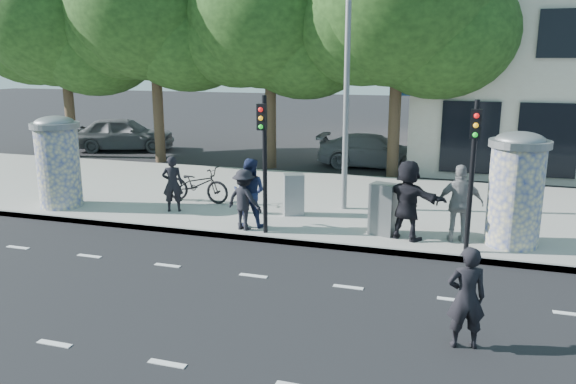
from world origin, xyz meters
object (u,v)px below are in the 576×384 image
(street_lamp, at_px, (347,43))
(ped_b, at_px, (173,184))
(traffic_pole_far, at_px, (473,161))
(ped_d, at_px, (244,200))
(ped_f, at_px, (408,200))
(bicycle, at_px, (197,184))
(traffic_pole_near, at_px, (264,151))
(cabinet_right, at_px, (383,209))
(ad_column_left, at_px, (58,160))
(ad_column_right, at_px, (516,187))
(cabinet_left, at_px, (294,194))
(ped_c, at_px, (250,193))
(man_road, at_px, (466,298))
(car_right, at_px, (375,151))
(ped_e, at_px, (460,204))
(car_left, at_px, (123,134))

(street_lamp, height_order, ped_b, street_lamp)
(traffic_pole_far, relative_size, ped_d, 2.19)
(street_lamp, xyz_separation_m, ped_f, (2.01, -2.26, -3.68))
(bicycle, bearing_deg, traffic_pole_near, -125.46)
(street_lamp, distance_m, cabinet_right, 4.71)
(ad_column_left, bearing_deg, ad_column_right, 0.92)
(traffic_pole_far, bearing_deg, cabinet_left, 157.92)
(ped_c, height_order, man_road, ped_c)
(traffic_pole_far, distance_m, bicycle, 8.29)
(street_lamp, height_order, cabinet_left, street_lamp)
(man_road, bearing_deg, car_right, -90.05)
(ped_d, distance_m, car_right, 10.25)
(ad_column_right, xyz_separation_m, man_road, (-1.03, -5.05, -0.71))
(street_lamp, relative_size, ped_e, 4.31)
(ad_column_left, bearing_deg, ped_e, 0.23)
(ped_d, height_order, cabinet_right, ped_d)
(bicycle, bearing_deg, ped_d, -129.80)
(man_road, height_order, car_left, man_road)
(bicycle, height_order, car_right, car_right)
(ad_column_left, relative_size, ad_column_right, 1.00)
(street_lamp, height_order, ped_d, street_lamp)
(car_left, relative_size, car_right, 1.04)
(ped_e, xyz_separation_m, man_road, (0.17, -4.89, -0.26))
(man_road, xyz_separation_m, cabinet_right, (-1.96, 4.94, -0.03))
(street_lamp, relative_size, ped_c, 4.50)
(ped_f, bearing_deg, traffic_pole_near, 29.93)
(ad_column_left, relative_size, cabinet_left, 2.32)
(ped_c, bearing_deg, cabinet_right, -177.64)
(ped_d, xyz_separation_m, cabinet_right, (3.41, 0.64, -0.14))
(ped_b, distance_m, car_right, 10.06)
(traffic_pole_far, bearing_deg, ped_f, 157.38)
(ad_column_left, relative_size, man_road, 1.61)
(traffic_pole_near, height_order, car_left, traffic_pole_near)
(bicycle, bearing_deg, ped_e, -99.22)
(ad_column_right, relative_size, ped_f, 1.37)
(ped_b, relative_size, car_left, 0.33)
(traffic_pole_far, relative_size, street_lamp, 0.42)
(street_lamp, bearing_deg, car_left, 147.27)
(traffic_pole_near, height_order, ped_e, traffic_pole_near)
(traffic_pole_near, relative_size, cabinet_right, 2.66)
(ad_column_right, relative_size, ped_c, 1.49)
(cabinet_right, height_order, car_right, cabinet_right)
(car_right, bearing_deg, cabinet_right, -171.58)
(ped_b, distance_m, car_left, 12.60)
(traffic_pole_far, xyz_separation_m, cabinet_right, (-1.99, 0.80, -1.44))
(ped_c, height_order, car_left, ped_c)
(ped_f, distance_m, car_left, 17.88)
(traffic_pole_near, distance_m, street_lamp, 4.07)
(ad_column_right, xyz_separation_m, traffic_pole_far, (-1.00, -0.91, 0.69))
(cabinet_left, bearing_deg, bicycle, 147.81)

